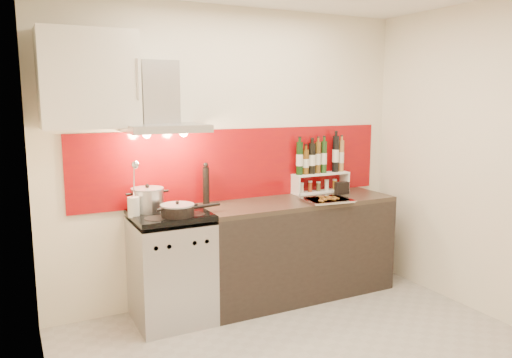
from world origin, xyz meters
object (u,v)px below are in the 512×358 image
range_stove (171,268)px  stock_pot (148,199)px  saute_pan (178,210)px  pepper_mill (206,184)px  baking_tray (327,200)px  counter (297,247)px

range_stove → stock_pot: size_ratio=3.49×
saute_pan → pepper_mill: size_ratio=1.37×
saute_pan → baking_tray: size_ratio=1.14×
counter → saute_pan: size_ratio=3.57×
stock_pot → counter: bearing=-5.2°
stock_pot → baking_tray: 1.57m
counter → baking_tray: 0.54m
counter → baking_tray: bearing=-43.8°
range_stove → pepper_mill: pepper_mill is taller
stock_pot → pepper_mill: pepper_mill is taller
range_stove → pepper_mill: size_ratio=2.47×
range_stove → saute_pan: (0.03, -0.14, 0.52)m
saute_pan → pepper_mill: pepper_mill is taller
stock_pot → baking_tray: (1.54, -0.31, -0.09)m
pepper_mill → baking_tray: 1.09m
range_stove → stock_pot: bearing=138.2°
counter → stock_pot: size_ratio=6.90×
counter → pepper_mill: pepper_mill is taller
saute_pan → baking_tray: saute_pan is taller
stock_pot → pepper_mill: size_ratio=0.71×
counter → pepper_mill: (-0.81, 0.19, 0.63)m
pepper_mill → saute_pan: bearing=-137.0°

